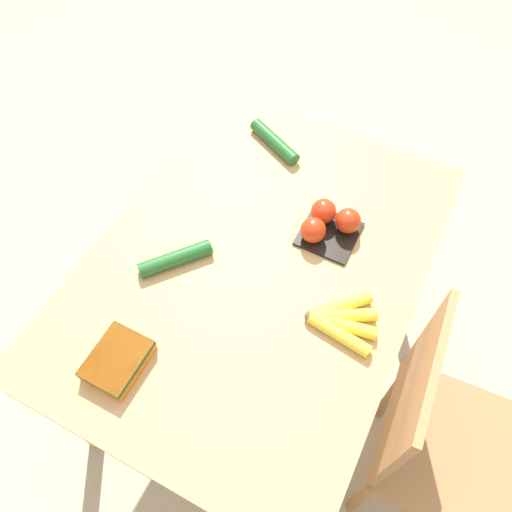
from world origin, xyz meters
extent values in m
plane|color=#B7A88E|center=(0.00, 0.00, 0.00)|extent=(12.00, 12.00, 0.00)
cube|color=tan|center=(0.00, 0.00, 0.76)|extent=(1.24, 0.91, 0.03)
cylinder|color=tan|center=(-0.56, -0.39, 0.37)|extent=(0.06, 0.06, 0.74)
cylinder|color=tan|center=(0.56, -0.39, 0.37)|extent=(0.06, 0.06, 0.74)
cylinder|color=tan|center=(-0.56, 0.39, 0.37)|extent=(0.06, 0.06, 0.74)
cube|color=#A87547|center=(0.14, 0.71, 0.47)|extent=(0.44, 0.43, 0.03)
cube|color=#A87547|center=(0.15, 0.52, 0.72)|extent=(0.39, 0.04, 0.48)
cylinder|color=#A87547|center=(-0.05, 0.87, 0.23)|extent=(0.04, 0.04, 0.45)
cylinder|color=#A87547|center=(0.33, 0.55, 0.23)|extent=(0.04, 0.04, 0.45)
cylinder|color=#A87547|center=(-0.03, 0.53, 0.23)|extent=(0.04, 0.04, 0.45)
sphere|color=brown|center=(0.10, 0.21, 0.79)|extent=(0.03, 0.03, 0.03)
cylinder|color=yellow|center=(0.11, 0.30, 0.79)|extent=(0.06, 0.18, 0.04)
cylinder|color=yellow|center=(0.08, 0.30, 0.79)|extent=(0.07, 0.18, 0.04)
cylinder|color=yellow|center=(0.06, 0.29, 0.79)|extent=(0.12, 0.17, 0.04)
cylinder|color=yellow|center=(0.03, 0.27, 0.79)|extent=(0.15, 0.15, 0.04)
cube|color=black|center=(-0.18, 0.15, 0.78)|extent=(0.16, 0.16, 0.01)
sphere|color=red|center=(-0.22, 0.11, 0.82)|extent=(0.08, 0.08, 0.08)
sphere|color=red|center=(-0.14, 0.11, 0.82)|extent=(0.08, 0.08, 0.08)
sphere|color=red|center=(-0.22, 0.19, 0.82)|extent=(0.08, 0.08, 0.08)
cube|color=orange|center=(0.43, -0.17, 0.79)|extent=(0.16, 0.13, 0.04)
cube|color=#19471E|center=(0.43, -0.17, 0.81)|extent=(0.16, 0.13, 0.02)
cylinder|color=#236028|center=(-0.44, -0.15, 0.79)|extent=(0.13, 0.21, 0.04)
cylinder|color=#236028|center=(0.11, -0.20, 0.79)|extent=(0.19, 0.17, 0.04)
camera|label=1|loc=(0.68, 0.35, 1.98)|focal=35.00mm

